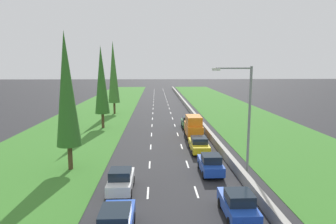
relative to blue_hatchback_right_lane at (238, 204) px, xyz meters
name	(u,v)px	position (x,y,z in m)	size (l,w,h in m)	color
ground_plane	(161,111)	(-3.72, 42.66, -0.84)	(300.00, 300.00, 0.00)	#28282B
grass_verge_left	(99,111)	(-16.37, 42.66, -0.82)	(14.00, 140.00, 0.04)	#387528
grass_verge_right	(231,110)	(10.63, 42.66, -0.82)	(14.00, 140.00, 0.04)	#387528
median_barrier	(189,109)	(1.98, 42.66, -0.41)	(0.44, 120.00, 0.85)	#9E9B93
lane_markings	(161,111)	(-3.72, 42.66, -0.83)	(3.64, 116.00, 0.01)	white
blue_hatchback_right_lane	(238,204)	(0.00, 0.00, 0.00)	(1.74, 3.90, 1.72)	#1E47B7
blue_sedan_left_lane	(116,223)	(-7.01, -1.75, -0.02)	(1.82, 4.50, 1.64)	#1E47B7
blue_hatchback_right_lane_third	(211,164)	(-0.27, 7.27, 0.00)	(1.74, 3.90, 1.72)	#1E47B7
white_hatchback_left_lane	(121,180)	(-7.42, 4.05, 0.00)	(1.74, 3.90, 1.72)	white
yellow_sedan_right_lane	(199,144)	(-0.33, 13.56, -0.02)	(1.82, 4.50, 1.64)	yellow
orange_van_right_lane	(193,127)	(-0.09, 19.96, 0.56)	(1.96, 4.90, 2.82)	orange
green_hatchback_right_lane	(188,122)	(-0.14, 25.79, 0.00)	(1.74, 3.90, 1.72)	#237A33
poplar_tree_second	(67,90)	(-12.39, 8.77, 6.20)	(2.10, 2.10, 11.96)	#4C3823
poplar_tree_third	(101,80)	(-12.67, 26.21, 6.19)	(2.10, 2.10, 11.96)	#4C3823
poplar_tree_fourth	(113,72)	(-12.78, 39.12, 7.06)	(2.14, 2.14, 13.69)	#4C3823
street_light_mast	(245,114)	(2.31, 6.63, 4.40)	(3.20, 0.28, 9.00)	gray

